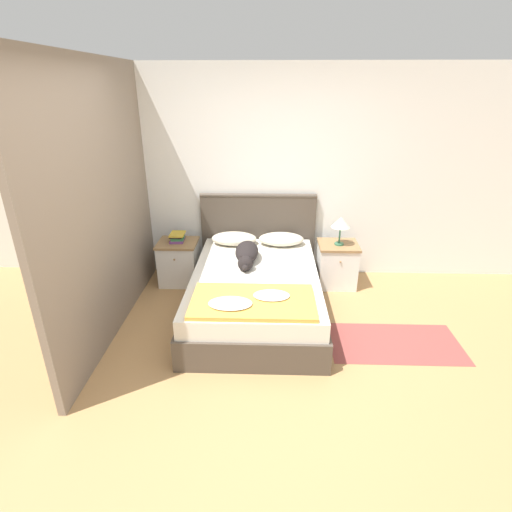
# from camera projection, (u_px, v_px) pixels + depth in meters

# --- Properties ---
(ground_plane) EXTENTS (16.00, 16.00, 0.00)m
(ground_plane) POSITION_uv_depth(u_px,v_px,m) (255.00, 376.00, 3.44)
(ground_plane) COLOR tan
(wall_back) EXTENTS (9.00, 0.06, 2.55)m
(wall_back) POSITION_uv_depth(u_px,v_px,m) (261.00, 176.00, 4.88)
(wall_back) COLOR white
(wall_back) RESTS_ON ground_plane
(wall_side_left) EXTENTS (0.06, 3.10, 2.55)m
(wall_side_left) POSITION_uv_depth(u_px,v_px,m) (112.00, 198.00, 3.94)
(wall_side_left) COLOR gray
(wall_side_left) RESTS_ON ground_plane
(bed) EXTENTS (1.37, 2.02, 0.49)m
(bed) POSITION_uv_depth(u_px,v_px,m) (255.00, 293.00, 4.28)
(bed) COLOR #4C4238
(bed) RESTS_ON ground_plane
(headboard) EXTENTS (1.45, 0.06, 1.07)m
(headboard) POSITION_uv_depth(u_px,v_px,m) (258.00, 233.00, 5.10)
(headboard) COLOR #4C4238
(headboard) RESTS_ON ground_plane
(nightstand_left) EXTENTS (0.48, 0.44, 0.54)m
(nightstand_left) POSITION_uv_depth(u_px,v_px,m) (179.00, 262.00, 4.96)
(nightstand_left) COLOR white
(nightstand_left) RESTS_ON ground_plane
(nightstand_right) EXTENTS (0.48, 0.44, 0.54)m
(nightstand_right) POSITION_uv_depth(u_px,v_px,m) (337.00, 264.00, 4.90)
(nightstand_right) COLOR white
(nightstand_right) RESTS_ON ground_plane
(pillow_left) EXTENTS (0.55, 0.33, 0.15)m
(pillow_left) POSITION_uv_depth(u_px,v_px,m) (234.00, 239.00, 4.89)
(pillow_left) COLOR beige
(pillow_left) RESTS_ON bed
(pillow_right) EXTENTS (0.55, 0.33, 0.15)m
(pillow_right) POSITION_uv_depth(u_px,v_px,m) (281.00, 239.00, 4.87)
(pillow_right) COLOR beige
(pillow_right) RESTS_ON bed
(quilt) EXTENTS (1.11, 0.63, 0.07)m
(quilt) POSITION_uv_depth(u_px,v_px,m) (252.00, 301.00, 3.58)
(quilt) COLOR gold
(quilt) RESTS_ON bed
(dog) EXTENTS (0.26, 0.73, 0.19)m
(dog) POSITION_uv_depth(u_px,v_px,m) (247.00, 254.00, 4.42)
(dog) COLOR black
(dog) RESTS_ON bed
(book_stack) EXTENTS (0.18, 0.22, 0.10)m
(book_stack) POSITION_uv_depth(u_px,v_px,m) (177.00, 237.00, 4.86)
(book_stack) COLOR #703D7F
(book_stack) RESTS_ON nightstand_left
(table_lamp) EXTENTS (0.22, 0.22, 0.34)m
(table_lamp) POSITION_uv_depth(u_px,v_px,m) (341.00, 223.00, 4.67)
(table_lamp) COLOR #336B4C
(table_lamp) RESTS_ON nightstand_right
(rug) EXTENTS (1.26, 0.67, 0.00)m
(rug) POSITION_uv_depth(u_px,v_px,m) (394.00, 343.00, 3.87)
(rug) COLOR #93423D
(rug) RESTS_ON ground_plane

